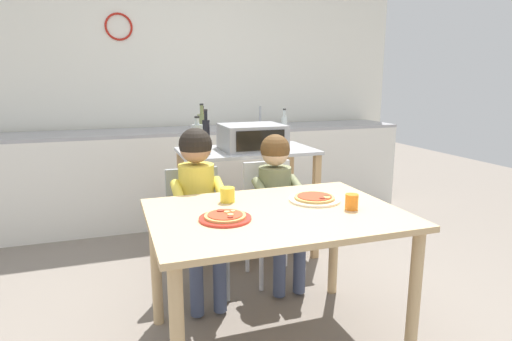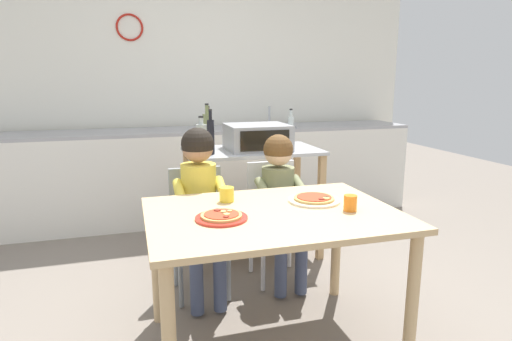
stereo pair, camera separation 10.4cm
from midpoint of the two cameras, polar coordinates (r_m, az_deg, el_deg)
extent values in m
plane|color=slate|center=(3.38, -2.77, -12.23)|extent=(10.46, 10.46, 0.00)
cube|color=white|center=(4.68, -7.79, 11.50)|extent=(4.85, 0.12, 2.70)
torus|color=red|center=(4.58, -15.76, 17.80)|extent=(0.26, 0.02, 0.26)
cube|color=silver|center=(4.38, -6.62, -0.56)|extent=(4.37, 0.60, 0.87)
cube|color=#9E9EA3|center=(4.30, -6.77, 5.32)|extent=(4.37, 0.60, 0.03)
cube|color=gray|center=(4.49, 2.92, 5.84)|extent=(0.40, 0.33, 0.02)
cylinder|color=#B7BABF|center=(4.60, 2.44, 7.27)|extent=(0.02, 0.02, 0.20)
cube|color=#B7BABF|center=(3.33, 0.39, 2.62)|extent=(1.03, 0.59, 0.02)
cube|color=tan|center=(3.46, 0.37, -6.30)|extent=(0.95, 0.54, 0.02)
cube|color=tan|center=(3.08, -6.81, -6.45)|extent=(0.05, 0.05, 0.83)
cube|color=tan|center=(3.37, 9.48, -4.93)|extent=(0.05, 0.05, 0.83)
cube|color=tan|center=(3.56, -8.20, -3.92)|extent=(0.05, 0.05, 0.83)
cube|color=tan|center=(3.81, 6.16, -2.81)|extent=(0.05, 0.05, 0.83)
cube|color=#999BA0|center=(3.31, 1.05, 4.46)|extent=(0.46, 0.40, 0.19)
cube|color=black|center=(3.12, 2.17, 3.99)|extent=(0.37, 0.01, 0.15)
cylinder|color=black|center=(3.18, 4.95, 3.05)|extent=(0.02, 0.01, 0.02)
cylinder|color=#ADB7B2|center=(3.60, 5.45, 5.30)|extent=(0.05, 0.05, 0.23)
cylinder|color=#ADB7B2|center=(3.58, 5.49, 7.53)|extent=(0.02, 0.02, 0.06)
cylinder|color=black|center=(3.58, 5.50, 8.06)|extent=(0.03, 0.03, 0.01)
cylinder|color=#ADB7B2|center=(2.98, -6.24, 3.90)|extent=(0.08, 0.08, 0.23)
cylinder|color=#ADB7B2|center=(2.96, -6.30, 6.53)|extent=(0.03, 0.03, 0.05)
cylinder|color=black|center=(2.96, -6.31, 7.09)|extent=(0.03, 0.03, 0.01)
cylinder|color=black|center=(3.10, -5.06, 4.42)|extent=(0.05, 0.05, 0.25)
cylinder|color=black|center=(3.08, -5.11, 7.30)|extent=(0.02, 0.02, 0.06)
cylinder|color=black|center=(3.08, -5.13, 8.00)|extent=(0.03, 0.03, 0.01)
cylinder|color=#4C2D14|center=(3.32, -5.41, 4.89)|extent=(0.06, 0.06, 0.24)
cylinder|color=#4C2D14|center=(3.31, -5.47, 7.64)|extent=(0.02, 0.02, 0.08)
cylinder|color=black|center=(3.30, -5.49, 8.42)|extent=(0.02, 0.02, 0.01)
cylinder|color=olive|center=(3.23, -5.54, 5.00)|extent=(0.07, 0.07, 0.28)
cylinder|color=olive|center=(3.21, -5.61, 8.05)|extent=(0.03, 0.03, 0.06)
cylinder|color=black|center=(3.21, -5.62, 8.73)|extent=(0.03, 0.03, 0.01)
cube|color=tan|center=(2.18, 3.62, -5.84)|extent=(1.25, 0.90, 0.03)
cylinder|color=tan|center=(2.27, 21.28, -16.03)|extent=(0.06, 0.06, 0.71)
cylinder|color=tan|center=(2.57, -11.91, -12.08)|extent=(0.06, 0.06, 0.71)
cylinder|color=tan|center=(2.87, 11.63, -9.42)|extent=(0.06, 0.06, 0.71)
cube|color=gray|center=(2.80, -6.37, -7.89)|extent=(0.36, 0.36, 0.04)
cube|color=gray|center=(2.89, -7.02, -3.29)|extent=(0.34, 0.03, 0.38)
cylinder|color=gray|center=(2.77, -2.56, -12.93)|extent=(0.03, 0.03, 0.42)
cylinder|color=gray|center=(2.72, -8.87, -13.55)|extent=(0.03, 0.03, 0.42)
cylinder|color=gray|center=(3.04, -3.95, -10.61)|extent=(0.03, 0.03, 0.42)
cylinder|color=gray|center=(3.00, -9.66, -11.12)|extent=(0.03, 0.03, 0.42)
cube|color=silver|center=(2.99, 3.88, -6.53)|extent=(0.36, 0.36, 0.04)
cube|color=silver|center=(3.08, 2.89, -2.26)|extent=(0.34, 0.03, 0.38)
cylinder|color=silver|center=(2.99, 7.58, -11.11)|extent=(0.03, 0.03, 0.42)
cylinder|color=silver|center=(2.89, 2.01, -11.87)|extent=(0.03, 0.03, 0.42)
cylinder|color=silver|center=(3.24, 5.41, -9.14)|extent=(0.03, 0.03, 0.42)
cylinder|color=silver|center=(3.15, 0.26, -9.74)|extent=(0.03, 0.03, 0.42)
cube|color=#424C6B|center=(2.67, -4.35, -7.96)|extent=(0.10, 0.30, 0.10)
cylinder|color=#424C6B|center=(2.64, -3.65, -13.79)|extent=(0.08, 0.08, 0.44)
cube|color=#424C6B|center=(2.64, -7.35, -8.21)|extent=(0.10, 0.30, 0.10)
cylinder|color=#424C6B|center=(2.62, -6.73, -14.11)|extent=(0.08, 0.08, 0.44)
cylinder|color=yellow|center=(2.64, -3.34, -2.74)|extent=(0.06, 0.26, 0.15)
cylinder|color=yellow|center=(2.60, -8.94, -3.12)|extent=(0.06, 0.26, 0.15)
cylinder|color=yellow|center=(2.72, -6.48, -3.20)|extent=(0.22, 0.22, 0.39)
sphere|color=#A37556|center=(2.66, -6.64, 3.13)|extent=(0.19, 0.19, 0.19)
sphere|color=black|center=(2.66, -6.65, 3.50)|extent=(0.20, 0.20, 0.20)
cube|color=#424C6B|center=(2.87, 6.18, -6.48)|extent=(0.10, 0.30, 0.10)
cylinder|color=#424C6B|center=(2.85, 7.09, -11.85)|extent=(0.08, 0.08, 0.44)
cube|color=#424C6B|center=(2.83, 3.54, -6.76)|extent=(0.10, 0.30, 0.10)
cylinder|color=#424C6B|center=(2.80, 4.40, -12.24)|extent=(0.08, 0.08, 0.44)
cylinder|color=#7A7F56|center=(2.88, 7.07, -2.38)|extent=(0.06, 0.26, 0.15)
cylinder|color=#7A7F56|center=(2.78, 2.15, -2.78)|extent=(0.06, 0.26, 0.15)
cylinder|color=#7A7F56|center=(2.93, 3.93, -2.73)|extent=(0.22, 0.22, 0.33)
sphere|color=beige|center=(2.87, 4.01, 2.48)|extent=(0.19, 0.19, 0.19)
sphere|color=brown|center=(2.87, 4.02, 2.82)|extent=(0.20, 0.20, 0.20)
cylinder|color=red|center=(2.06, -3.15, -6.32)|extent=(0.25, 0.25, 0.01)
cylinder|color=tan|center=(2.06, -3.15, -6.00)|extent=(0.20, 0.20, 0.01)
cylinder|color=#B23D23|center=(2.05, -3.15, -5.79)|extent=(0.17, 0.17, 0.00)
cylinder|color=#DBC666|center=(2.08, -2.91, -5.47)|extent=(0.03, 0.03, 0.01)
cylinder|color=#DBC666|center=(2.09, -2.08, -5.39)|extent=(0.02, 0.02, 0.01)
cylinder|color=maroon|center=(2.10, -3.73, -5.26)|extent=(0.03, 0.03, 0.01)
cylinder|color=maroon|center=(2.00, -2.50, -6.13)|extent=(0.03, 0.03, 0.01)
cylinder|color=#DBC666|center=(2.04, -2.46, -5.83)|extent=(0.03, 0.03, 0.01)
cylinder|color=beige|center=(2.37, 8.95, -3.94)|extent=(0.28, 0.28, 0.01)
cylinder|color=tan|center=(2.37, 8.96, -3.66)|extent=(0.22, 0.22, 0.01)
cylinder|color=#B23D23|center=(2.37, 8.96, -3.48)|extent=(0.19, 0.19, 0.00)
cylinder|color=#563319|center=(2.36, 10.54, -3.48)|extent=(0.03, 0.03, 0.01)
cylinder|color=#DBC666|center=(2.34, 10.55, -3.65)|extent=(0.04, 0.04, 0.01)
cylinder|color=maroon|center=(2.32, 9.95, -3.74)|extent=(0.03, 0.03, 0.01)
cylinder|color=yellow|center=(2.34, -2.63, -3.19)|extent=(0.08, 0.08, 0.08)
cylinder|color=orange|center=(2.24, 13.70, -4.22)|extent=(0.07, 0.07, 0.08)
camera|label=1|loc=(0.05, -88.76, 0.27)|focal=30.18mm
camera|label=2|loc=(0.05, 91.24, -0.27)|focal=30.18mm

